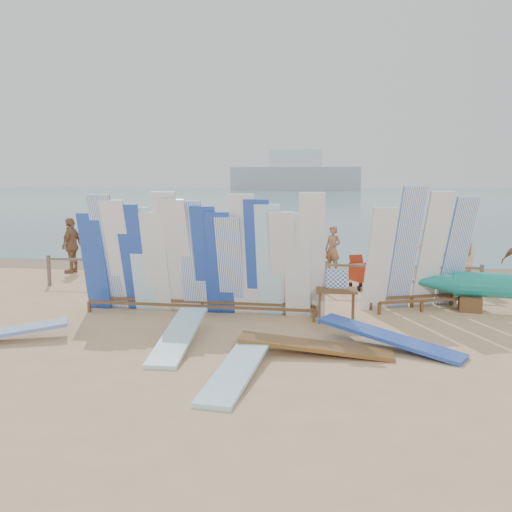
% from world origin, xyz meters
% --- Properties ---
extents(ground, '(160.00, 160.00, 0.00)m').
position_xyz_m(ground, '(0.00, 0.00, 0.00)').
color(ground, tan).
rests_on(ground, ground).
extents(ocean, '(320.00, 240.00, 0.02)m').
position_xyz_m(ocean, '(0.00, 128.00, 0.00)').
color(ocean, slate).
rests_on(ocean, ground).
extents(wet_sand_strip, '(40.00, 2.60, 0.01)m').
position_xyz_m(wet_sand_strip, '(0.00, 7.20, 0.00)').
color(wet_sand_strip, olive).
rests_on(wet_sand_strip, ground).
extents(distant_ship, '(45.00, 8.00, 14.00)m').
position_xyz_m(distant_ship, '(-12.00, 180.00, 5.31)').
color(distant_ship, '#999EA3').
rests_on(distant_ship, ocean).
extents(fence, '(12.08, 0.08, 0.90)m').
position_xyz_m(fence, '(0.00, 3.00, 0.63)').
color(fence, '#66564D').
rests_on(fence, ground).
extents(main_surfboard_rack, '(5.66, 0.97, 2.81)m').
position_xyz_m(main_surfboard_rack, '(-0.79, 0.27, 1.26)').
color(main_surfboard_rack, brown).
rests_on(main_surfboard_rack, ground).
extents(side_surfboard_rack, '(2.68, 1.63, 2.93)m').
position_xyz_m(side_surfboard_rack, '(4.20, 1.50, 1.33)').
color(side_surfboard_rack, brown).
rests_on(side_surfboard_rack, ground).
extents(vendor_table, '(0.88, 0.63, 1.16)m').
position_xyz_m(vendor_table, '(2.29, 0.11, 0.38)').
color(vendor_table, brown).
rests_on(vendor_table, ground).
extents(flat_board_a, '(0.69, 2.71, 0.41)m').
position_xyz_m(flat_board_a, '(-0.61, -2.05, 0.00)').
color(flat_board_a, '#97D8F2').
rests_on(flat_board_a, ground).
extents(flat_board_c, '(2.70, 0.57, 0.30)m').
position_xyz_m(flat_board_c, '(1.92, -2.22, 0.00)').
color(flat_board_c, brown).
rests_on(flat_board_c, ground).
extents(flat_board_b, '(0.80, 2.74, 0.24)m').
position_xyz_m(flat_board_b, '(0.76, -3.45, 0.00)').
color(flat_board_b, '#97D8F2').
rests_on(flat_board_b, ground).
extents(flat_board_d, '(2.64, 1.74, 0.42)m').
position_xyz_m(flat_board_d, '(3.24, -1.70, 0.00)').
color(flat_board_d, '#2448B6').
rests_on(flat_board_d, ground).
extents(beach_chair_left, '(0.59, 0.61, 0.78)m').
position_xyz_m(beach_chair_left, '(1.48, 3.75, 0.23)').
color(beach_chair_left, '#AD2B12').
rests_on(beach_chair_left, ground).
extents(beach_chair_right, '(0.72, 0.73, 0.94)m').
position_xyz_m(beach_chair_right, '(0.23, 3.95, 0.28)').
color(beach_chair_right, '#AD2B12').
rests_on(beach_chair_right, ground).
extents(stroller, '(0.71, 0.82, 0.95)m').
position_xyz_m(stroller, '(2.95, 3.85, 0.38)').
color(stroller, '#AD2B12').
rests_on(stroller, ground).
extents(beachgoer_2, '(0.91, 0.77, 1.69)m').
position_xyz_m(beachgoer_2, '(-2.00, 3.90, 0.84)').
color(beachgoer_2, beige).
rests_on(beachgoer_2, ground).
extents(beachgoer_0, '(0.88, 0.65, 1.64)m').
position_xyz_m(beachgoer_0, '(-5.22, 5.06, 0.82)').
color(beachgoer_0, tan).
rests_on(beachgoer_0, ground).
extents(beachgoer_5, '(1.80, 1.05, 1.84)m').
position_xyz_m(beachgoer_5, '(-0.64, 7.14, 0.92)').
color(beachgoer_5, beige).
rests_on(beachgoer_5, ground).
extents(beachgoer_9, '(1.21, 0.69, 1.75)m').
position_xyz_m(beachgoer_9, '(5.17, 5.89, 0.88)').
color(beachgoer_9, tan).
rests_on(beachgoer_9, ground).
extents(beachgoer_6, '(1.00, 0.71, 1.85)m').
position_xyz_m(beachgoer_6, '(1.08, 5.24, 0.93)').
color(beachgoer_6, tan).
rests_on(beachgoer_6, ground).
extents(beachgoer_1, '(0.51, 0.73, 1.82)m').
position_xyz_m(beachgoer_1, '(-4.45, 5.65, 0.91)').
color(beachgoer_1, '#8C6042').
rests_on(beachgoer_1, ground).
extents(beachgoer_4, '(1.11, 0.91, 1.75)m').
position_xyz_m(beachgoer_4, '(-0.02, 4.65, 0.87)').
color(beachgoer_4, '#8C6042').
rests_on(beachgoer_4, ground).
extents(beachgoer_8, '(0.58, 0.92, 1.75)m').
position_xyz_m(beachgoer_8, '(5.75, 4.13, 0.88)').
color(beachgoer_8, beige).
rests_on(beachgoer_8, ground).
extents(beachgoer_7, '(0.65, 0.57, 1.58)m').
position_xyz_m(beachgoer_7, '(2.16, 6.53, 0.79)').
color(beachgoer_7, '#8C6042').
rests_on(beachgoer_7, ground).
extents(beachgoer_extra_1, '(0.52, 1.10, 1.84)m').
position_xyz_m(beachgoer_extra_1, '(-6.43, 5.27, 0.92)').
color(beachgoer_extra_1, '#8C6042').
rests_on(beachgoer_extra_1, ground).
extents(beachgoer_3, '(0.99, 1.30, 1.86)m').
position_xyz_m(beachgoer_3, '(-1.57, 6.50, 0.93)').
color(beachgoer_3, tan).
rests_on(beachgoer_3, ground).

